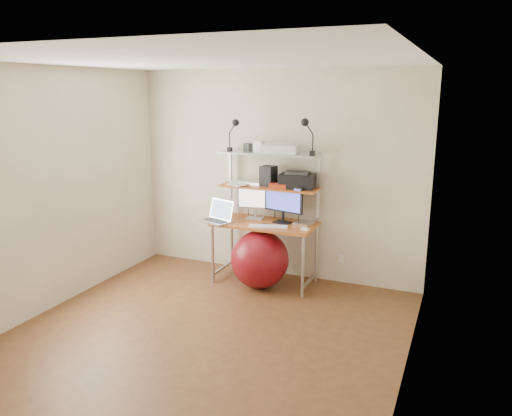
% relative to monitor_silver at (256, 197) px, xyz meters
% --- Properties ---
extents(room, '(3.60, 3.60, 3.60)m').
position_rel_monitor_silver_xyz_m(room, '(0.17, -1.56, 0.25)').
color(room, brown).
rests_on(room, ground).
extents(computer_desk, '(1.20, 0.60, 1.57)m').
position_rel_monitor_silver_xyz_m(computer_desk, '(0.17, -0.06, -0.05)').
color(computer_desk, '#C07025').
rests_on(computer_desk, ground).
extents(desktop, '(1.20, 0.60, 0.00)m').
position_rel_monitor_silver_xyz_m(desktop, '(0.17, -0.12, -0.26)').
color(desktop, '#C07025').
rests_on(desktop, computer_desk).
extents(mid_shelf, '(1.18, 0.34, 0.00)m').
position_rel_monitor_silver_xyz_m(mid_shelf, '(0.17, 0.01, 0.15)').
color(mid_shelf, '#C07025').
rests_on(mid_shelf, computer_desk).
extents(top_shelf, '(1.18, 0.34, 0.00)m').
position_rel_monitor_silver_xyz_m(top_shelf, '(0.17, 0.01, 0.55)').
color(top_shelf, '#AEAFB3').
rests_on(top_shelf, computer_desk).
extents(floor, '(3.60, 3.60, 0.00)m').
position_rel_monitor_silver_xyz_m(floor, '(0.17, -1.56, -1.00)').
color(floor, brown).
rests_on(floor, ground).
extents(wall_outlet, '(0.08, 0.01, 0.12)m').
position_rel_monitor_silver_xyz_m(wall_outlet, '(1.02, 0.22, -0.70)').
color(wall_outlet, silver).
rests_on(wall_outlet, room).
extents(monitor_silver, '(0.44, 0.19, 0.49)m').
position_rel_monitor_silver_xyz_m(monitor_silver, '(0.00, 0.00, 0.00)').
color(monitor_silver, '#B8B8BD').
rests_on(monitor_silver, desktop).
extents(monitor_black, '(0.52, 0.19, 0.52)m').
position_rel_monitor_silver_xyz_m(monitor_black, '(0.37, -0.04, -0.00)').
color(monitor_black, black).
rests_on(monitor_black, desktop).
extents(laptop, '(0.44, 0.39, 0.32)m').
position_rel_monitor_silver_xyz_m(laptop, '(-0.35, -0.28, -0.21)').
color(laptop, silver).
rests_on(laptop, desktop).
extents(keyboard, '(0.46, 0.25, 0.01)m').
position_rel_monitor_silver_xyz_m(keyboard, '(0.28, -0.28, -0.26)').
color(keyboard, silver).
rests_on(keyboard, desktop).
extents(mouse, '(0.09, 0.07, 0.02)m').
position_rel_monitor_silver_xyz_m(mouse, '(0.70, -0.24, -0.25)').
color(mouse, silver).
rests_on(mouse, desktop).
extents(mac_mini, '(0.22, 0.22, 0.04)m').
position_rel_monitor_silver_xyz_m(mac_mini, '(0.62, -0.05, -0.25)').
color(mac_mini, silver).
rests_on(mac_mini, desktop).
extents(phone, '(0.09, 0.14, 0.01)m').
position_rel_monitor_silver_xyz_m(phone, '(0.22, -0.26, -0.26)').
color(phone, black).
rests_on(phone, desktop).
extents(printer, '(0.43, 0.31, 0.19)m').
position_rel_monitor_silver_xyz_m(printer, '(0.51, 0.04, 0.24)').
color(printer, black).
rests_on(printer, mid_shelf).
extents(nas_cube, '(0.19, 0.19, 0.24)m').
position_rel_monitor_silver_xyz_m(nas_cube, '(0.15, 0.03, 0.27)').
color(nas_cube, black).
rests_on(nas_cube, mid_shelf).
extents(red_box, '(0.23, 0.19, 0.05)m').
position_rel_monitor_silver_xyz_m(red_box, '(0.31, -0.08, 0.17)').
color(red_box, red).
rests_on(red_box, mid_shelf).
extents(scanner, '(0.45, 0.34, 0.11)m').
position_rel_monitor_silver_xyz_m(scanner, '(0.30, -0.01, 0.60)').
color(scanner, silver).
rests_on(scanner, top_shelf).
extents(box_white, '(0.12, 0.10, 0.13)m').
position_rel_monitor_silver_xyz_m(box_white, '(0.05, -0.01, 0.61)').
color(box_white, silver).
rests_on(box_white, top_shelf).
extents(box_grey, '(0.12, 0.12, 0.09)m').
position_rel_monitor_silver_xyz_m(box_grey, '(-0.10, 0.03, 0.59)').
color(box_grey, '#2B2B2E').
rests_on(box_grey, top_shelf).
extents(clip_lamp_left, '(0.15, 0.08, 0.38)m').
position_rel_monitor_silver_xyz_m(clip_lamp_left, '(-0.23, -0.08, 0.82)').
color(clip_lamp_left, black).
rests_on(clip_lamp_left, top_shelf).
extents(clip_lamp_right, '(0.16, 0.09, 0.41)m').
position_rel_monitor_silver_xyz_m(clip_lamp_right, '(0.64, -0.07, 0.84)').
color(clip_lamp_right, black).
rests_on(clip_lamp_right, top_shelf).
extents(exercise_ball, '(0.68, 0.68, 0.68)m').
position_rel_monitor_silver_xyz_m(exercise_ball, '(0.18, -0.29, -0.66)').
color(exercise_ball, maroon).
rests_on(exercise_ball, floor).
extents(paper_stack, '(0.37, 0.42, 0.02)m').
position_rel_monitor_silver_xyz_m(paper_stack, '(-0.21, 0.00, 0.16)').
color(paper_stack, white).
rests_on(paper_stack, mid_shelf).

